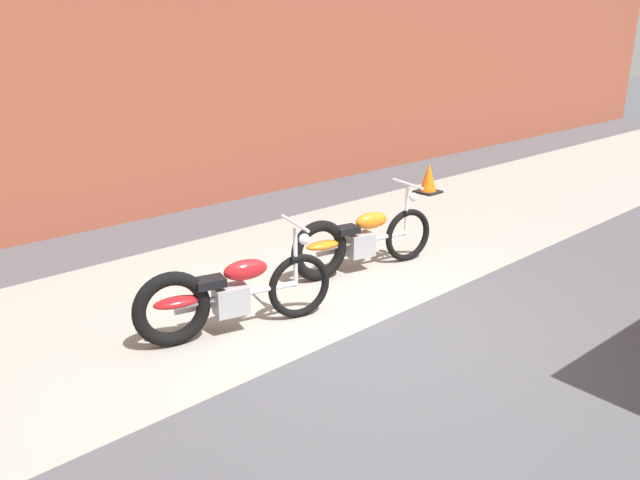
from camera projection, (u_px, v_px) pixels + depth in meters
The scene contains 6 objects.
ground_plane at pixel (370, 327), 6.13m from camera, with size 80.00×80.00×0.00m, color #47474C.
sidewalk_slab at pixel (262, 278), 7.35m from camera, with size 36.00×3.50×0.01m, color gray.
brick_building_wall at pixel (109, 34), 8.88m from camera, with size 36.00×0.50×5.50m, color brown.
motorcycle_red at pixel (223, 296), 5.87m from camera, with size 1.96×0.77×1.03m.
motorcycle_orange at pixel (355, 241), 7.41m from camera, with size 1.98×0.72×1.03m.
traffic_cone at pixel (429, 179), 11.18m from camera, with size 0.40×0.40×0.55m.
Camera 1 is at (-4.12, -3.74, 2.77)m, focal length 34.72 mm.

